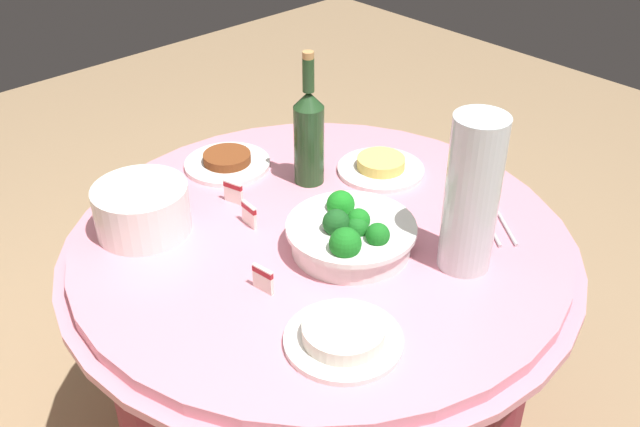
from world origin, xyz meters
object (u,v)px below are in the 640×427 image
(plate_stack, at_px, (142,209))
(label_placard_mid, at_px, (263,278))
(food_plate_rice, at_px, (343,336))
(food_plate_stir_fry, at_px, (227,162))
(decorative_fruit_vase, at_px, (472,199))
(broccoli_bowl, at_px, (351,234))
(wine_bottle, at_px, (309,134))
(food_plate_noodles, at_px, (381,167))
(label_placard_rear, at_px, (233,191))
(label_placard_front, at_px, (249,213))
(serving_tongs, at_px, (496,223))

(plate_stack, bearing_deg, label_placard_mid, -170.19)
(food_plate_rice, relative_size, food_plate_stir_fry, 1.00)
(label_placard_mid, bearing_deg, plate_stack, 9.81)
(decorative_fruit_vase, bearing_deg, food_plate_stir_fry, 9.46)
(broccoli_bowl, distance_m, food_plate_stir_fry, 0.48)
(broccoli_bowl, distance_m, food_plate_rice, 0.29)
(plate_stack, bearing_deg, food_plate_rice, -172.84)
(wine_bottle, relative_size, decorative_fruit_vase, 0.99)
(wine_bottle, bearing_deg, food_plate_noodles, -119.10)
(decorative_fruit_vase, height_order, label_placard_mid, decorative_fruit_vase)
(decorative_fruit_vase, distance_m, label_placard_mid, 0.44)
(label_placard_rear, bearing_deg, label_placard_front, 162.46)
(label_placard_rear, bearing_deg, food_plate_noodles, -110.87)
(wine_bottle, bearing_deg, food_plate_stir_fry, 27.82)
(broccoli_bowl, bearing_deg, label_placard_mid, 84.35)
(broccoli_bowl, bearing_deg, label_placard_rear, 11.61)
(decorative_fruit_vase, bearing_deg, wine_bottle, 0.86)
(food_plate_rice, relative_size, label_placard_rear, 4.00)
(plate_stack, xyz_separation_m, serving_tongs, (-0.52, -0.59, -0.05))
(food_plate_rice, relative_size, label_placard_mid, 4.00)
(plate_stack, xyz_separation_m, food_plate_rice, (-0.56, -0.07, -0.04))
(food_plate_noodles, height_order, label_placard_rear, label_placard_rear)
(broccoli_bowl, relative_size, decorative_fruit_vase, 0.82)
(plate_stack, bearing_deg, decorative_fruit_vase, -143.15)
(food_plate_rice, distance_m, label_placard_front, 0.43)
(food_plate_noodles, xyz_separation_m, label_placard_front, (0.04, 0.39, 0.02))
(plate_stack, xyz_separation_m, food_plate_noodles, (-0.18, -0.58, -0.04))
(decorative_fruit_vase, xyz_separation_m, food_plate_rice, (0.00, 0.35, -0.14))
(plate_stack, xyz_separation_m, decorative_fruit_vase, (-0.56, -0.42, 0.11))
(plate_stack, relative_size, food_plate_noodles, 0.95)
(food_plate_stir_fry, height_order, label_placard_mid, label_placard_mid)
(food_plate_stir_fry, bearing_deg, decorative_fruit_vase, -170.54)
(plate_stack, bearing_deg, serving_tongs, -131.48)
(food_plate_stir_fry, distance_m, label_placard_mid, 0.52)
(food_plate_noodles, xyz_separation_m, label_placard_mid, (-0.16, 0.52, 0.02))
(decorative_fruit_vase, xyz_separation_m, food_plate_noodles, (0.38, -0.16, -0.15))
(food_plate_noodles, distance_m, label_placard_front, 0.40)
(food_plate_stir_fry, relative_size, label_placard_mid, 4.00)
(food_plate_rice, bearing_deg, label_placard_rear, -15.64)
(food_plate_noodles, bearing_deg, label_placard_front, 84.66)
(broccoli_bowl, xyz_separation_m, food_plate_noodles, (0.19, -0.30, -0.03))
(wine_bottle, relative_size, label_placard_rear, 6.11)
(decorative_fruit_vase, xyz_separation_m, label_placard_mid, (0.22, 0.36, -0.13))
(label_placard_rear, bearing_deg, food_plate_stir_fry, -32.02)
(wine_bottle, distance_m, food_plate_stir_fry, 0.25)
(serving_tongs, distance_m, label_placard_mid, 0.56)
(decorative_fruit_vase, height_order, food_plate_rice, decorative_fruit_vase)
(food_plate_rice, distance_m, food_plate_stir_fry, 0.71)
(wine_bottle, bearing_deg, food_plate_rice, 143.88)
(label_placard_front, relative_size, label_placard_rear, 1.00)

